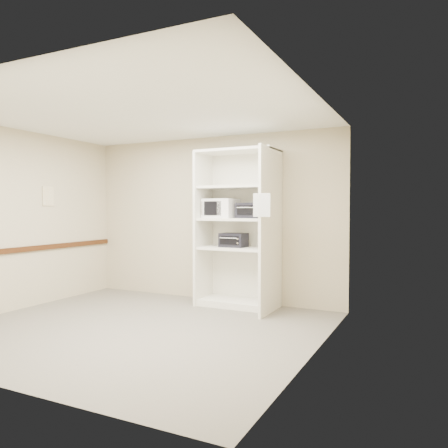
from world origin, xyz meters
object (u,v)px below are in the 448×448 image
at_px(shelving_unit, 241,234).
at_px(toaster_oven_lower, 234,240).
at_px(microwave, 221,208).
at_px(toaster_oven_upper, 251,210).

relative_size(shelving_unit, toaster_oven_lower, 6.24).
bearing_deg(microwave, toaster_oven_upper, 9.92).
bearing_deg(toaster_oven_lower, toaster_oven_upper, 16.05).
bearing_deg(toaster_oven_lower, microwave, 174.49).
distance_m(shelving_unit, toaster_oven_upper, 0.39).
height_order(shelving_unit, toaster_oven_lower, shelving_unit).
height_order(microwave, toaster_oven_upper, microwave).
distance_m(microwave, toaster_oven_upper, 0.50).
xyz_separation_m(shelving_unit, toaster_oven_lower, (-0.11, -0.01, -0.10)).
height_order(toaster_oven_upper, toaster_oven_lower, toaster_oven_upper).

